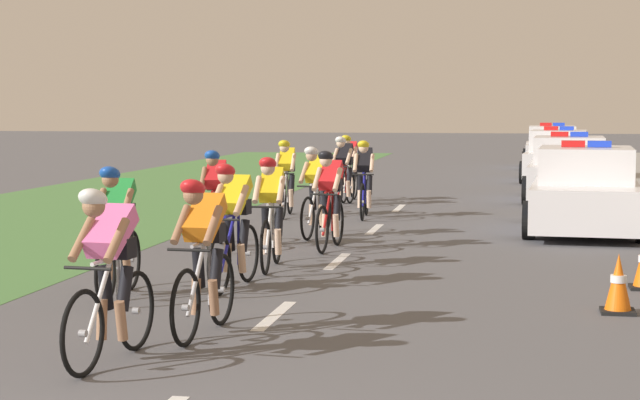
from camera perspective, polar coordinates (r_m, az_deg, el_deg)
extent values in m
cube|color=#4C7F42|center=(21.10, -15.20, -1.11)|extent=(7.00, 60.00, 0.01)
cube|color=white|center=(11.37, -2.41, -6.13)|extent=(0.14, 1.60, 0.01)
cube|color=white|center=(15.24, 0.93, -3.26)|extent=(0.14, 1.60, 0.01)
cube|color=white|center=(19.16, 2.91, -1.55)|extent=(0.14, 1.60, 0.01)
cube|color=white|center=(23.11, 4.21, -0.43)|extent=(0.14, 1.60, 0.01)
torus|color=black|center=(8.98, -12.45, -6.92)|extent=(0.11, 0.73, 0.72)
cylinder|color=#99999E|center=(8.98, -12.45, -6.92)|extent=(0.07, 0.07, 0.06)
torus|color=black|center=(9.86, -9.72, -5.80)|extent=(0.11, 0.73, 0.72)
cylinder|color=#99999E|center=(9.86, -9.72, -5.80)|extent=(0.07, 0.07, 0.06)
cylinder|color=white|center=(9.28, -11.21, -3.14)|extent=(0.08, 0.55, 0.04)
cylinder|color=white|center=(9.18, -11.67, -5.28)|extent=(0.08, 0.48, 0.63)
cylinder|color=white|center=(9.51, -10.64, -4.79)|extent=(0.04, 0.04, 0.65)
cylinder|color=black|center=(8.98, -12.22, -3.56)|extent=(0.42, 0.06, 0.03)
cube|color=black|center=(9.46, -10.67, -2.73)|extent=(0.12, 0.23, 0.05)
cube|color=pink|center=(9.32, -11.03, -1.61)|extent=(0.33, 0.58, 0.44)
cube|color=black|center=(9.44, -10.70, -2.50)|extent=(0.30, 0.22, 0.18)
cylinder|color=black|center=(9.41, -10.31, -4.64)|extent=(0.13, 0.23, 0.40)
cylinder|color=#9E7051|center=(9.39, -10.50, -6.31)|extent=(0.10, 0.16, 0.36)
cylinder|color=black|center=(9.49, -11.29, -4.58)|extent=(0.12, 0.18, 0.40)
cylinder|color=#9E7051|center=(9.47, -11.48, -6.23)|extent=(0.10, 0.13, 0.36)
cylinder|color=#9E7051|center=(9.06, -10.73, -2.11)|extent=(0.11, 0.41, 0.35)
cylinder|color=#9E7051|center=(9.21, -12.52, -2.03)|extent=(0.11, 0.41, 0.35)
sphere|color=#9E7051|center=(9.03, -11.91, -0.31)|extent=(0.19, 0.19, 0.19)
ellipsoid|color=white|center=(9.01, -11.94, 0.09)|extent=(0.26, 0.33, 0.24)
torus|color=black|center=(9.94, -7.13, -5.69)|extent=(0.09, 0.73, 0.72)
cylinder|color=#99999E|center=(9.94, -7.13, -5.69)|extent=(0.06, 0.06, 0.06)
torus|color=black|center=(10.86, -5.24, -4.75)|extent=(0.09, 0.73, 0.72)
cylinder|color=#99999E|center=(10.86, -5.24, -4.75)|extent=(0.06, 0.06, 0.06)
cylinder|color=silver|center=(10.27, -6.27, -2.29)|extent=(0.07, 0.55, 0.04)
cylinder|color=silver|center=(10.15, -6.59, -4.22)|extent=(0.07, 0.48, 0.63)
cylinder|color=silver|center=(10.50, -5.87, -3.80)|extent=(0.04, 0.04, 0.65)
cylinder|color=black|center=(9.95, -6.96, -2.65)|extent=(0.42, 0.05, 0.03)
cube|color=black|center=(10.45, -5.89, -1.94)|extent=(0.11, 0.23, 0.05)
cube|color=orange|center=(10.31, -6.14, -0.91)|extent=(0.31, 0.57, 0.44)
cube|color=black|center=(10.44, -5.91, -1.72)|extent=(0.29, 0.22, 0.18)
cylinder|color=black|center=(10.41, -5.52, -3.65)|extent=(0.12, 0.23, 0.40)
cylinder|color=#9E7051|center=(10.37, -5.66, -5.16)|extent=(0.10, 0.16, 0.36)
cylinder|color=black|center=(10.47, -6.45, -3.61)|extent=(0.12, 0.18, 0.40)
cylinder|color=#9E7051|center=(10.44, -6.59, -5.11)|extent=(0.10, 0.13, 0.36)
cylinder|color=#9E7051|center=(10.06, -5.70, -1.35)|extent=(0.10, 0.41, 0.35)
cylinder|color=#9E7051|center=(10.17, -7.39, -1.29)|extent=(0.10, 0.41, 0.35)
sphere|color=#9E7051|center=(10.01, -6.74, 0.28)|extent=(0.19, 0.19, 0.19)
ellipsoid|color=red|center=(9.99, -6.76, 0.65)|extent=(0.25, 0.33, 0.24)
torus|color=black|center=(12.12, -11.29, -3.80)|extent=(0.10, 0.73, 0.72)
cylinder|color=#99999E|center=(12.12, -11.29, -3.80)|extent=(0.06, 0.06, 0.06)
torus|color=black|center=(13.07, -9.98, -3.14)|extent=(0.10, 0.73, 0.72)
cylinder|color=#99999E|center=(13.07, -9.98, -3.14)|extent=(0.06, 0.06, 0.06)
cylinder|color=black|center=(12.48, -10.71, -1.04)|extent=(0.08, 0.55, 0.04)
cylinder|color=black|center=(12.35, -10.93, -2.62)|extent=(0.08, 0.48, 0.63)
cylinder|color=black|center=(12.70, -10.43, -2.31)|extent=(0.04, 0.04, 0.65)
cylinder|color=black|center=(12.15, -11.19, -1.31)|extent=(0.42, 0.06, 0.03)
cube|color=black|center=(12.66, -10.46, -0.77)|extent=(0.12, 0.23, 0.05)
cube|color=green|center=(12.53, -10.63, 0.08)|extent=(0.32, 0.57, 0.45)
cube|color=black|center=(12.65, -10.47, -0.59)|extent=(0.29, 0.22, 0.18)
cylinder|color=black|center=(12.62, -10.12, -2.18)|extent=(0.13, 0.23, 0.40)
cylinder|color=#9E7051|center=(12.58, -10.20, -3.41)|extent=(0.10, 0.16, 0.36)
cylinder|color=black|center=(12.67, -10.90, -2.16)|extent=(0.12, 0.18, 0.40)
cylinder|color=#9E7051|center=(12.63, -10.99, -3.39)|extent=(0.10, 0.13, 0.36)
cylinder|color=#9E7051|center=(12.28, -10.20, -0.24)|extent=(0.11, 0.41, 0.35)
cylinder|color=#9E7051|center=(12.37, -11.63, -0.23)|extent=(0.11, 0.41, 0.35)
sphere|color=#9E7051|center=(12.22, -11.06, 1.08)|extent=(0.19, 0.19, 0.19)
ellipsoid|color=blue|center=(12.21, -11.08, 1.38)|extent=(0.25, 0.33, 0.24)
torus|color=black|center=(12.52, -5.36, -3.44)|extent=(0.11, 0.72, 0.72)
cylinder|color=#99999E|center=(12.52, -5.36, -3.44)|extent=(0.07, 0.07, 0.06)
torus|color=black|center=(13.45, -3.82, -2.84)|extent=(0.11, 0.72, 0.72)
cylinder|color=#99999E|center=(13.45, -3.82, -2.84)|extent=(0.07, 0.07, 0.06)
cylinder|color=#1E1E99|center=(12.87, -4.65, -0.79)|extent=(0.09, 0.55, 0.04)
cylinder|color=#1E1E99|center=(12.74, -4.92, -2.32)|extent=(0.08, 0.48, 0.63)
cylinder|color=#1E1E99|center=(13.09, -4.34, -2.03)|extent=(0.04, 0.04, 0.65)
cylinder|color=black|center=(12.54, -5.21, -1.04)|extent=(0.42, 0.07, 0.03)
cube|color=black|center=(13.05, -4.35, -0.53)|extent=(0.12, 0.23, 0.05)
cube|color=yellow|center=(12.92, -4.55, 0.30)|extent=(0.33, 0.57, 0.46)
cube|color=black|center=(13.04, -4.37, -0.36)|extent=(0.30, 0.23, 0.18)
cylinder|color=black|center=(13.00, -4.06, -1.90)|extent=(0.13, 0.23, 0.40)
cylinder|color=tan|center=(12.96, -4.17, -3.10)|extent=(0.10, 0.16, 0.36)
cylinder|color=black|center=(13.06, -4.80, -1.87)|extent=(0.13, 0.18, 0.40)
cylinder|color=tan|center=(13.02, -4.92, -3.06)|extent=(0.10, 0.13, 0.36)
cylinder|color=tan|center=(12.66, -4.20, -0.02)|extent=(0.11, 0.41, 0.35)
cylinder|color=tan|center=(12.78, -5.55, 0.02)|extent=(0.11, 0.41, 0.35)
sphere|color=tan|center=(12.62, -5.03, 1.28)|extent=(0.19, 0.19, 0.19)
ellipsoid|color=red|center=(12.60, -5.04, 1.57)|extent=(0.26, 0.33, 0.24)
torus|color=black|center=(14.01, -2.91, -2.52)|extent=(0.10, 0.73, 0.72)
cylinder|color=#99999E|center=(14.01, -2.91, -2.52)|extent=(0.06, 0.06, 0.06)
torus|color=black|center=(14.99, -2.30, -2.02)|extent=(0.10, 0.73, 0.72)
cylinder|color=#99999E|center=(14.99, -2.30, -2.02)|extent=(0.06, 0.06, 0.06)
cylinder|color=white|center=(14.39, -2.63, -0.16)|extent=(0.08, 0.55, 0.04)
cylinder|color=white|center=(14.25, -2.73, -1.52)|extent=(0.07, 0.48, 0.63)
cylinder|color=white|center=(14.61, -2.51, -1.28)|extent=(0.04, 0.04, 0.65)
cylinder|color=black|center=(14.04, -2.85, -0.37)|extent=(0.42, 0.06, 0.03)
cube|color=black|center=(14.58, -2.51, 0.07)|extent=(0.12, 0.23, 0.05)
cube|color=yellow|center=(14.44, -2.59, 0.82)|extent=(0.32, 0.56, 0.46)
cube|color=black|center=(14.57, -2.52, 0.22)|extent=(0.29, 0.22, 0.18)
cylinder|color=black|center=(14.54, -2.19, -1.15)|extent=(0.13, 0.23, 0.40)
cylinder|color=beige|center=(14.49, -2.23, -2.22)|extent=(0.10, 0.16, 0.36)
cylinder|color=black|center=(14.56, -2.89, -1.14)|extent=(0.12, 0.18, 0.40)
cylinder|color=beige|center=(14.52, -2.94, -2.21)|extent=(0.10, 0.13, 0.36)
cylinder|color=beige|center=(14.21, -2.08, 0.55)|extent=(0.11, 0.41, 0.35)
cylinder|color=beige|center=(14.26, -3.36, 0.56)|extent=(0.11, 0.41, 0.35)
sphere|color=beige|center=(14.13, -2.78, 1.70)|extent=(0.19, 0.19, 0.19)
ellipsoid|color=red|center=(14.12, -2.79, 1.96)|extent=(0.25, 0.33, 0.24)
torus|color=black|center=(16.19, -5.83, -1.51)|extent=(0.13, 0.72, 0.72)
cylinder|color=#99999E|center=(16.19, -5.83, -1.51)|extent=(0.07, 0.07, 0.06)
torus|color=black|center=(17.17, -5.28, -1.13)|extent=(0.13, 0.72, 0.72)
cylinder|color=#99999E|center=(17.17, -5.28, -1.13)|extent=(0.07, 0.07, 0.06)
cylinder|color=#B21919|center=(16.58, -5.59, 0.51)|extent=(0.10, 0.55, 0.04)
cylinder|color=#B21919|center=(16.44, -5.68, -0.66)|extent=(0.10, 0.48, 0.63)
cylinder|color=#B21919|center=(16.80, -5.47, -0.47)|extent=(0.04, 0.04, 0.65)
cylinder|color=black|center=(16.24, -5.79, 0.34)|extent=(0.42, 0.08, 0.03)
cube|color=black|center=(16.77, -5.48, 0.70)|extent=(0.13, 0.23, 0.05)
cube|color=red|center=(16.64, -5.56, 1.36)|extent=(0.34, 0.58, 0.44)
cube|color=black|center=(16.76, -5.49, 0.84)|extent=(0.30, 0.23, 0.18)
cylinder|color=black|center=(16.73, -5.20, -0.35)|extent=(0.14, 0.23, 0.40)
cylinder|color=#9E7051|center=(16.67, -5.24, -1.28)|extent=(0.11, 0.16, 0.36)
cylinder|color=black|center=(16.75, -5.81, -0.35)|extent=(0.13, 0.18, 0.40)
cylinder|color=#9E7051|center=(16.70, -5.85, -1.28)|extent=(0.10, 0.13, 0.36)
cylinder|color=#9E7051|center=(16.40, -5.12, 1.13)|extent=(0.12, 0.41, 0.35)
cylinder|color=#9E7051|center=(16.45, -6.22, 1.14)|extent=(0.12, 0.41, 0.35)
sphere|color=#9E7051|center=(16.33, -5.73, 2.13)|extent=(0.19, 0.19, 0.19)
ellipsoid|color=blue|center=(16.31, -5.74, 2.36)|extent=(0.27, 0.34, 0.24)
torus|color=black|center=(15.95, 0.11, -1.59)|extent=(0.09, 0.73, 0.72)
cylinder|color=#99999E|center=(15.95, 0.11, -1.59)|extent=(0.06, 0.06, 0.06)
torus|color=black|center=(16.91, 0.94, -1.21)|extent=(0.09, 0.73, 0.72)
cylinder|color=#99999E|center=(16.91, 0.94, -1.21)|extent=(0.06, 0.06, 0.06)
cylinder|color=#B21919|center=(16.33, 0.50, 0.47)|extent=(0.07, 0.55, 0.04)
cylinder|color=#B21919|center=(16.19, 0.35, -0.72)|extent=(0.07, 0.48, 0.63)
cylinder|color=#B21919|center=(16.55, 0.66, -0.53)|extent=(0.04, 0.04, 0.65)
cylinder|color=black|center=(15.99, 0.20, 0.30)|extent=(0.42, 0.06, 0.03)
cube|color=black|center=(16.52, 0.67, 0.66)|extent=(0.11, 0.23, 0.05)
cube|color=red|center=(16.38, 0.56, 1.32)|extent=(0.32, 0.57, 0.45)
cube|color=black|center=(16.51, 0.66, 0.80)|extent=(0.29, 0.22, 0.18)
cylinder|color=black|center=(16.47, 0.92, -0.42)|extent=(0.12, 0.23, 0.40)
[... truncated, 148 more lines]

